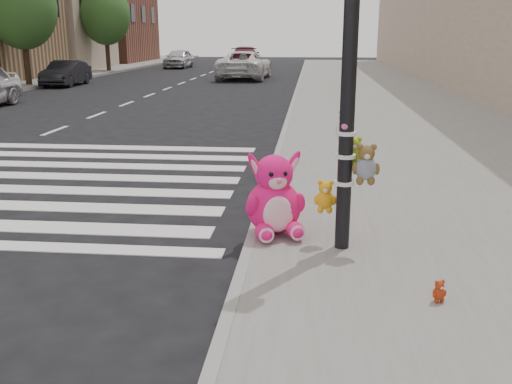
% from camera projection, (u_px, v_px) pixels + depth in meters
% --- Properties ---
extents(ground, '(120.00, 120.00, 0.00)m').
position_uv_depth(ground, '(52.00, 325.00, 5.00)').
color(ground, black).
rests_on(ground, ground).
extents(sidewalk_near, '(7.00, 80.00, 0.14)m').
position_uv_depth(sidewalk_near, '(424.00, 134.00, 14.10)').
color(sidewalk_near, slate).
rests_on(sidewalk_near, ground).
extents(curb_edge, '(0.12, 80.00, 0.15)m').
position_uv_depth(curb_edge, '(284.00, 132.00, 14.42)').
color(curb_edge, gray).
rests_on(curb_edge, ground).
extents(bld_far_e, '(6.00, 10.00, 9.00)m').
position_uv_depth(bld_far_e, '(109.00, 9.00, 49.35)').
color(bld_far_e, brown).
rests_on(bld_far_e, ground).
extents(signal_pole, '(0.70, 0.49, 4.00)m').
position_uv_depth(signal_pole, '(350.00, 101.00, 6.01)').
color(signal_pole, black).
rests_on(signal_pole, sidewalk_near).
extents(tree_far_b, '(3.20, 3.20, 5.44)m').
position_uv_depth(tree_far_b, '(21.00, 7.00, 26.16)').
color(tree_far_b, '#382619').
rests_on(tree_far_b, sidewalk_far).
extents(tree_far_c, '(3.20, 3.20, 5.44)m').
position_uv_depth(tree_far_c, '(105.00, 15.00, 36.71)').
color(tree_far_c, '#382619').
rests_on(tree_far_c, sidewalk_far).
extents(pink_bunny, '(0.82, 0.89, 1.02)m').
position_uv_depth(pink_bunny, '(274.00, 200.00, 6.76)').
color(pink_bunny, '#FF1576').
rests_on(pink_bunny, sidewalk_near).
extents(red_teddy, '(0.17, 0.15, 0.21)m').
position_uv_depth(red_teddy, '(439.00, 291.00, 5.09)').
color(red_teddy, '#AC3011').
rests_on(red_teddy, sidewalk_near).
extents(car_dark_far, '(1.40, 3.74, 1.22)m').
position_uv_depth(car_dark_far, '(66.00, 73.00, 27.88)').
color(car_dark_far, black).
rests_on(car_dark_far, ground).
extents(car_white_near, '(2.77, 5.65, 1.55)m').
position_uv_depth(car_white_near, '(245.00, 65.00, 31.94)').
color(car_white_near, silver).
rests_on(car_white_near, ground).
extents(car_maroon_near, '(2.59, 5.44, 1.53)m').
position_uv_depth(car_maroon_near, '(245.00, 57.00, 43.82)').
color(car_maroon_near, '#5B1A25').
rests_on(car_maroon_near, ground).
extents(car_silver_deep, '(1.76, 4.13, 1.39)m').
position_uv_depth(car_silver_deep, '(179.00, 58.00, 42.39)').
color(car_silver_deep, silver).
rests_on(car_silver_deep, ground).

